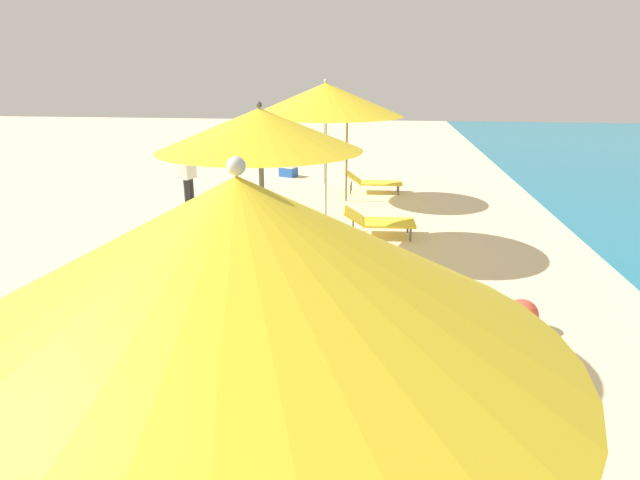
{
  "coord_description": "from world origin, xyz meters",
  "views": [
    {
      "loc": [
        0.19,
        5.25,
        2.91
      ],
      "look_at": [
        -0.52,
        10.67,
        1.16
      ],
      "focal_mm": 29.29,
      "sensor_mm": 36.0,
      "label": 1
    }
  ],
  "objects_px": {
    "lounger_farthest_shoreside": "(372,181)",
    "cooler_box": "(288,171)",
    "umbrella_fourth": "(260,130)",
    "lounger_fourth_shoreside": "(332,296)",
    "umbrella_fifth": "(326,100)",
    "beach_ball": "(522,315)",
    "lounger_fifth_shoreside": "(378,221)",
    "lounger_fourth_inland": "(318,384)",
    "umbrella_third": "(241,264)",
    "umbrella_farthest": "(347,107)",
    "lounger_fifth_inland": "(354,251)",
    "person_walking_mid": "(187,171)"
  },
  "relations": [
    {
      "from": "lounger_farthest_shoreside",
      "to": "cooler_box",
      "type": "distance_m",
      "value": 3.15
    },
    {
      "from": "umbrella_fourth",
      "to": "umbrella_fifth",
      "type": "bearing_deg",
      "value": 87.19
    },
    {
      "from": "umbrella_fifth",
      "to": "lounger_fourth_inland",
      "type": "bearing_deg",
      "value": -83.9
    },
    {
      "from": "lounger_fifth_shoreside",
      "to": "beach_ball",
      "type": "distance_m",
      "value": 3.99
    },
    {
      "from": "umbrella_fourth",
      "to": "beach_ball",
      "type": "relative_size",
      "value": 6.89
    },
    {
      "from": "lounger_fifth_inland",
      "to": "person_walking_mid",
      "type": "distance_m",
      "value": 4.88
    },
    {
      "from": "umbrella_third",
      "to": "cooler_box",
      "type": "distance_m",
      "value": 13.89
    },
    {
      "from": "umbrella_fifth",
      "to": "beach_ball",
      "type": "height_order",
      "value": "umbrella_fifth"
    },
    {
      "from": "umbrella_fourth",
      "to": "umbrella_fifth",
      "type": "xyz_separation_m",
      "value": [
        0.18,
        3.67,
        0.11
      ]
    },
    {
      "from": "lounger_fifth_inland",
      "to": "umbrella_farthest",
      "type": "bearing_deg",
      "value": 110.06
    },
    {
      "from": "umbrella_third",
      "to": "lounger_fourth_inland",
      "type": "distance_m",
      "value": 3.13
    },
    {
      "from": "umbrella_third",
      "to": "person_walking_mid",
      "type": "relative_size",
      "value": 1.72
    },
    {
      "from": "lounger_fifth_shoreside",
      "to": "lounger_fifth_inland",
      "type": "relative_size",
      "value": 0.8
    },
    {
      "from": "umbrella_third",
      "to": "lounger_fourth_shoreside",
      "type": "relative_size",
      "value": 1.94
    },
    {
      "from": "umbrella_fifth",
      "to": "lounger_fifth_shoreside",
      "type": "height_order",
      "value": "umbrella_fifth"
    },
    {
      "from": "lounger_farthest_shoreside",
      "to": "person_walking_mid",
      "type": "relative_size",
      "value": 0.95
    },
    {
      "from": "umbrella_fifth",
      "to": "umbrella_fourth",
      "type": "bearing_deg",
      "value": -92.81
    },
    {
      "from": "lounger_fourth_inland",
      "to": "lounger_farthest_shoreside",
      "type": "relative_size",
      "value": 1.02
    },
    {
      "from": "lounger_fourth_inland",
      "to": "beach_ball",
      "type": "relative_size",
      "value": 3.91
    },
    {
      "from": "lounger_fifth_inland",
      "to": "lounger_farthest_shoreside",
      "type": "bearing_deg",
      "value": 102.99
    },
    {
      "from": "lounger_fourth_inland",
      "to": "beach_ball",
      "type": "height_order",
      "value": "lounger_fourth_inland"
    },
    {
      "from": "umbrella_third",
      "to": "lounger_fourth_inland",
      "type": "xyz_separation_m",
      "value": [
        -0.08,
        2.4,
        -2.02
      ]
    },
    {
      "from": "umbrella_fifth",
      "to": "beach_ball",
      "type": "bearing_deg",
      "value": -45.06
    },
    {
      "from": "umbrella_fifth",
      "to": "lounger_farthest_shoreside",
      "type": "distance_m",
      "value": 5.2
    },
    {
      "from": "lounger_farthest_shoreside",
      "to": "cooler_box",
      "type": "height_order",
      "value": "lounger_farthest_shoreside"
    },
    {
      "from": "lounger_fourth_shoreside",
      "to": "umbrella_farthest",
      "type": "bearing_deg",
      "value": 90.47
    },
    {
      "from": "umbrella_fifth",
      "to": "lounger_fifth_shoreside",
      "type": "bearing_deg",
      "value": 45.51
    },
    {
      "from": "umbrella_third",
      "to": "umbrella_fourth",
      "type": "distance_m",
      "value": 3.39
    },
    {
      "from": "lounger_fifth_shoreside",
      "to": "person_walking_mid",
      "type": "height_order",
      "value": "person_walking_mid"
    },
    {
      "from": "umbrella_third",
      "to": "lounger_fifth_inland",
      "type": "xyz_separation_m",
      "value": [
        -0.0,
        5.97,
        -2.0
      ]
    },
    {
      "from": "umbrella_farthest",
      "to": "lounger_fourth_shoreside",
      "type": "bearing_deg",
      "value": -86.92
    },
    {
      "from": "umbrella_farthest",
      "to": "lounger_farthest_shoreside",
      "type": "xyz_separation_m",
      "value": [
        0.59,
        1.01,
        -1.89
      ]
    },
    {
      "from": "lounger_fourth_inland",
      "to": "lounger_fifth_shoreside",
      "type": "bearing_deg",
      "value": 99.28
    },
    {
      "from": "umbrella_third",
      "to": "umbrella_farthest",
      "type": "xyz_separation_m",
      "value": [
        -0.51,
        10.62,
        -0.14
      ]
    },
    {
      "from": "umbrella_fifth",
      "to": "person_walking_mid",
      "type": "height_order",
      "value": "umbrella_fifth"
    },
    {
      "from": "umbrella_fifth",
      "to": "person_walking_mid",
      "type": "bearing_deg",
      "value": 147.56
    },
    {
      "from": "lounger_fifth_shoreside",
      "to": "umbrella_fifth",
      "type": "bearing_deg",
      "value": -137.74
    },
    {
      "from": "umbrella_fourth",
      "to": "lounger_fifth_shoreside",
      "type": "relative_size",
      "value": 1.96
    },
    {
      "from": "lounger_fourth_shoreside",
      "to": "cooler_box",
      "type": "bearing_deg",
      "value": 101.5
    },
    {
      "from": "umbrella_third",
      "to": "umbrella_fourth",
      "type": "height_order",
      "value": "umbrella_third"
    },
    {
      "from": "lounger_fourth_inland",
      "to": "lounger_fifth_inland",
      "type": "xyz_separation_m",
      "value": [
        0.07,
        3.57,
        0.02
      ]
    },
    {
      "from": "umbrella_fourth",
      "to": "lounger_fourth_inland",
      "type": "bearing_deg",
      "value": -53.7
    },
    {
      "from": "lounger_fifth_inland",
      "to": "lounger_farthest_shoreside",
      "type": "distance_m",
      "value": 5.66
    },
    {
      "from": "lounger_fourth_shoreside",
      "to": "umbrella_farthest",
      "type": "xyz_separation_m",
      "value": [
        -0.33,
        6.19,
        1.92
      ]
    },
    {
      "from": "umbrella_farthest",
      "to": "beach_ball",
      "type": "distance_m",
      "value": 7.11
    },
    {
      "from": "lounger_fifth_shoreside",
      "to": "cooler_box",
      "type": "height_order",
      "value": "lounger_fifth_shoreside"
    },
    {
      "from": "beach_ball",
      "to": "umbrella_third",
      "type": "bearing_deg",
      "value": -115.95
    },
    {
      "from": "lounger_fifth_inland",
      "to": "person_walking_mid",
      "type": "bearing_deg",
      "value": 154.94
    },
    {
      "from": "cooler_box",
      "to": "umbrella_fourth",
      "type": "bearing_deg",
      "value": -80.48
    },
    {
      "from": "umbrella_fourth",
      "to": "lounger_fifth_inland",
      "type": "relative_size",
      "value": 1.57
    }
  ]
}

